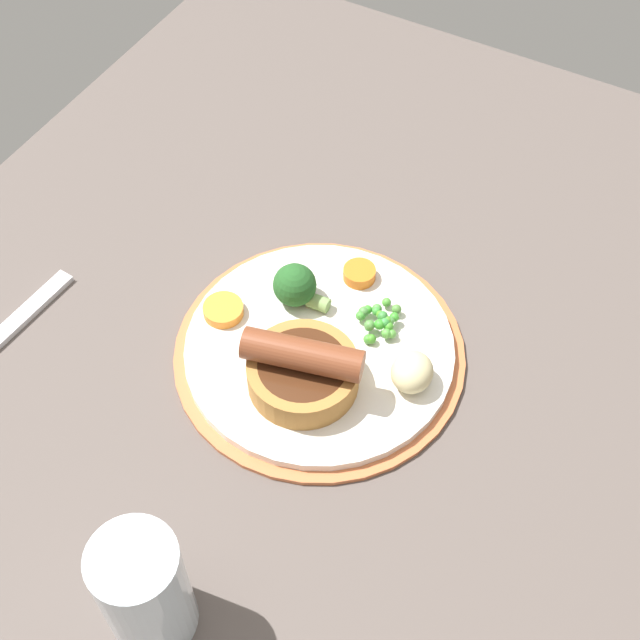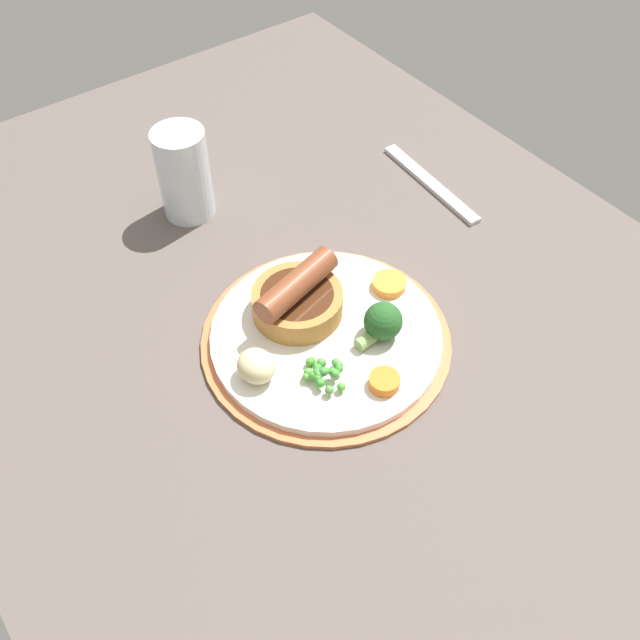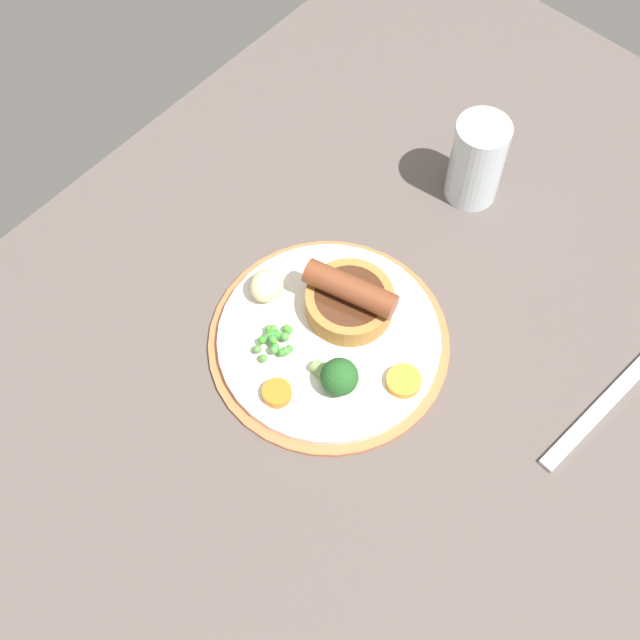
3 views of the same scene
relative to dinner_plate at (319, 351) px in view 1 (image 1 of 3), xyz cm
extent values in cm
cube|color=#564C47|center=(4.76, -2.17, -2.07)|extent=(110.00, 80.00, 3.00)
cylinder|color=#CC6B3D|center=(0.00, 0.00, -0.32)|extent=(26.34, 26.34, 0.50)
cylinder|color=silver|center=(0.00, 0.00, 0.13)|extent=(24.23, 24.23, 1.40)
cylinder|color=#AD7538|center=(4.15, 0.69, 2.24)|extent=(9.65, 9.65, 2.82)
cylinder|color=#472614|center=(4.15, 0.69, 3.51)|extent=(7.72, 7.72, 0.30)
cylinder|color=brown|center=(4.15, 0.69, 5.05)|extent=(5.24, 10.60, 2.80)
sphere|color=green|center=(-5.10, 3.07, 2.00)|extent=(0.83, 0.83, 0.83)
sphere|color=green|center=(-4.22, 4.76, 1.80)|extent=(0.87, 0.87, 0.87)
sphere|color=green|center=(-4.32, 4.31, 2.01)|extent=(0.96, 0.96, 0.96)
sphere|color=#3F8E27|center=(-2.49, 3.92, 1.45)|extent=(0.88, 0.88, 0.88)
sphere|color=#388F2B|center=(-5.06, 2.22, 1.74)|extent=(0.86, 0.86, 0.86)
sphere|color=#4C9827|center=(-4.77, 3.63, 2.20)|extent=(0.79, 0.79, 0.79)
sphere|color=#4A963E|center=(-5.42, 2.97, 1.95)|extent=(0.92, 0.92, 0.92)
sphere|color=#4C8A3E|center=(-3.49, 3.20, 1.83)|extent=(1.00, 1.00, 1.00)
sphere|color=#4B9A2D|center=(-4.60, 4.36, 2.01)|extent=(0.91, 0.91, 0.91)
sphere|color=#388538|center=(-4.71, 3.88, 2.21)|extent=(0.98, 0.98, 0.98)
sphere|color=#499232|center=(-6.81, 3.28, 1.53)|extent=(0.87, 0.87, 0.87)
sphere|color=#488F3F|center=(-4.81, 4.61, 1.89)|extent=(0.83, 0.83, 0.83)
sphere|color=green|center=(-5.41, 4.74, 1.82)|extent=(0.89, 0.89, 0.89)
sphere|color=green|center=(-3.90, 3.98, 1.97)|extent=(0.97, 0.97, 0.97)
sphere|color=#4E8539|center=(-6.46, 4.46, 1.62)|extent=(0.93, 0.93, 0.93)
sphere|color=green|center=(-3.39, 3.16, 1.69)|extent=(0.78, 0.78, 0.78)
sphere|color=#49843F|center=(-4.68, 2.01, 1.74)|extent=(1.00, 1.00, 1.00)
sphere|color=#419135|center=(-4.20, 1.94, 1.63)|extent=(0.89, 0.89, 0.89)
sphere|color=#4E9A3B|center=(-3.53, 4.88, 1.65)|extent=(0.90, 0.90, 0.90)
sphere|color=#4B9038|center=(-3.82, 5.31, 1.54)|extent=(0.81, 0.81, 0.81)
sphere|color=#428E33|center=(-2.43, 3.64, 1.28)|extent=(0.90, 0.90, 0.90)
sphere|color=#235623|center=(-3.59, -4.57, 2.85)|extent=(4.03, 4.03, 4.03)
cylinder|color=#7A9E56|center=(-3.75, -2.37, 1.54)|extent=(1.55, 2.10, 1.41)
ellipsoid|color=beige|center=(-0.38, 8.83, 2.42)|extent=(4.45, 4.12, 3.18)
cylinder|color=orange|center=(-8.76, -0.53, 1.42)|extent=(4.35, 4.35, 1.18)
cylinder|color=orange|center=(1.08, -9.46, 1.34)|extent=(5.07, 5.07, 1.01)
cylinder|color=silver|center=(26.86, 1.00, 5.15)|extent=(6.28, 6.28, 11.43)
camera|label=1|loc=(40.58, 22.49, 65.56)|focal=50.00mm
camera|label=2|loc=(-37.68, 28.77, 57.93)|focal=40.00mm
camera|label=3|loc=(-34.49, -29.39, 85.54)|focal=50.00mm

